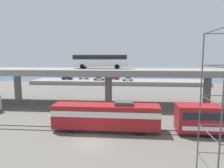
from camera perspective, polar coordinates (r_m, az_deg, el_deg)
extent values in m
plane|color=#605B54|center=(25.40, -6.08, -15.92)|extent=(260.00, 260.00, 0.00)
cube|color=#59544C|center=(28.32, -4.77, -13.26)|extent=(110.00, 0.12, 0.12)
cube|color=#59544C|center=(29.75, -4.24, -12.22)|extent=(110.00, 0.12, 0.12)
cube|color=maroon|center=(28.20, -1.71, -8.99)|extent=(14.48, 3.00, 3.20)
cube|color=silver|center=(28.05, -1.72, -7.86)|extent=(14.48, 3.04, 0.77)
cone|color=silver|center=(30.01, -15.73, -8.89)|extent=(1.97, 2.85, 2.85)
cube|color=black|center=(29.21, -13.08, -6.79)|extent=(1.97, 2.70, 1.02)
cube|color=#3F3F42|center=(27.55, 3.40, -5.42)|extent=(2.40, 1.80, 0.50)
cylinder|color=black|center=(28.34, -11.38, -12.46)|extent=(0.96, 0.18, 0.96)
cylinder|color=black|center=(30.79, -9.93, -10.80)|extent=(0.96, 0.18, 0.96)
cylinder|color=black|center=(27.27, 7.68, -13.19)|extent=(0.96, 0.18, 0.96)
cylinder|color=black|center=(29.81, 7.46, -11.37)|extent=(0.96, 0.18, 0.96)
cylinder|color=black|center=(29.00, 25.58, -12.64)|extent=(0.92, 0.18, 0.92)
cylinder|color=black|center=(31.40, 23.86, -11.01)|extent=(0.92, 0.18, 0.92)
cube|color=gray|center=(43.22, -1.01, 3.42)|extent=(96.00, 10.60, 1.23)
cylinder|color=gray|center=(50.13, -24.86, -1.12)|extent=(1.50, 1.50, 6.42)
cylinder|color=gray|center=(43.65, -1.00, -1.60)|extent=(1.50, 1.50, 6.42)
cylinder|color=gray|center=(46.15, 25.08, -1.81)|extent=(1.50, 1.50, 6.42)
cube|color=silver|center=(44.44, -3.31, 6.83)|extent=(12.00, 2.55, 2.90)
cube|color=black|center=(44.44, -3.31, 7.50)|extent=(11.52, 2.59, 0.93)
cube|color=black|center=(43.95, 4.45, 7.27)|extent=(0.08, 2.30, 1.74)
cylinder|color=black|center=(45.29, 1.61, 5.01)|extent=(1.00, 0.26, 1.00)
cylinder|color=black|center=(42.87, 1.41, 4.88)|extent=(1.00, 0.26, 1.00)
cylinder|color=black|center=(46.36, -7.64, 5.01)|extent=(1.00, 0.26, 1.00)
cylinder|color=black|center=(44.00, -8.34, 4.87)|extent=(1.00, 0.26, 1.00)
cylinder|color=#47474C|center=(17.71, 23.41, -6.68)|extent=(0.10, 0.10, 11.84)
cylinder|color=#47474C|center=(14.25, 28.25, -10.31)|extent=(0.10, 0.10, 11.84)
cylinder|color=#47474C|center=(19.50, 28.45, -16.70)|extent=(3.84, 0.07, 0.07)
cylinder|color=#47474C|center=(17.22, 24.86, -19.78)|extent=(0.07, 3.84, 0.07)
cylinder|color=#47474C|center=(18.69, 28.90, -10.03)|extent=(3.84, 0.07, 0.07)
cylinder|color=#47474C|center=(16.30, 25.32, -12.32)|extent=(0.07, 3.84, 0.07)
cylinder|color=#47474C|center=(15.69, 25.80, -4.13)|extent=(0.07, 3.84, 0.07)
cylinder|color=#47474C|center=(15.43, 26.29, 4.52)|extent=(0.07, 3.84, 0.07)
cylinder|color=#47474C|center=(15.52, 26.80, 13.28)|extent=(0.07, 3.84, 0.07)
cube|color=gray|center=(78.55, 1.78, 0.59)|extent=(65.66, 12.05, 1.45)
cube|color=navy|center=(81.69, -12.45, 1.67)|extent=(4.10, 1.81, 0.70)
cube|color=#1E232B|center=(81.70, -12.60, 2.08)|extent=(1.81, 1.59, 0.48)
cylinder|color=black|center=(82.17, -11.41, 1.48)|extent=(0.64, 0.20, 0.64)
cylinder|color=black|center=(80.53, -11.76, 1.35)|extent=(0.64, 0.20, 0.64)
cylinder|color=black|center=(82.93, -13.10, 1.49)|extent=(0.64, 0.20, 0.64)
cylinder|color=black|center=(81.31, -13.48, 1.36)|extent=(0.64, 0.20, 0.64)
cube|color=#9E998C|center=(77.63, -3.55, 1.53)|extent=(4.32, 1.79, 0.70)
cube|color=#1E232B|center=(77.60, -3.71, 1.97)|extent=(1.90, 1.58, 0.48)
cylinder|color=black|center=(78.31, -2.49, 1.33)|extent=(0.64, 0.20, 0.64)
cylinder|color=black|center=(76.63, -2.66, 1.20)|extent=(0.64, 0.20, 0.64)
cylinder|color=black|center=(78.71, -4.42, 1.35)|extent=(0.64, 0.20, 0.64)
cylinder|color=black|center=(77.04, -4.63, 1.22)|extent=(0.64, 0.20, 0.64)
cube|color=silver|center=(76.07, 4.40, 1.41)|extent=(4.24, 1.74, 0.70)
cube|color=#1E232B|center=(76.01, 4.56, 1.85)|extent=(1.87, 1.53, 0.48)
cylinder|color=black|center=(75.32, 3.39, 1.09)|extent=(0.64, 0.20, 0.64)
cylinder|color=black|center=(76.96, 3.43, 1.22)|extent=(0.64, 0.20, 0.64)
cylinder|color=black|center=(75.28, 5.39, 1.06)|extent=(0.64, 0.20, 0.64)
cylinder|color=black|center=(76.93, 5.39, 1.20)|extent=(0.64, 0.20, 0.64)
cube|color=#B7B7BC|center=(82.63, -7.89, 1.83)|extent=(4.21, 1.72, 0.70)
cube|color=#1E232B|center=(82.53, -7.75, 2.24)|extent=(1.85, 1.51, 0.48)
cylinder|color=black|center=(82.18, -8.90, 1.54)|extent=(0.64, 0.20, 0.64)
cylinder|color=black|center=(83.76, -8.63, 1.65)|extent=(0.64, 0.20, 0.64)
cylinder|color=black|center=(81.59, -7.12, 1.53)|extent=(0.64, 0.20, 0.64)
cylinder|color=black|center=(83.17, -6.88, 1.64)|extent=(0.64, 0.20, 0.64)
cube|color=maroon|center=(80.00, 0.51, 1.72)|extent=(4.36, 1.82, 0.70)
cube|color=#1E232B|center=(79.96, 0.36, 2.14)|extent=(1.92, 1.61, 0.48)
cylinder|color=black|center=(80.80, 1.52, 1.53)|extent=(0.64, 0.20, 0.64)
cylinder|color=black|center=(79.08, 1.44, 1.40)|extent=(0.64, 0.20, 0.64)
cylinder|color=black|center=(81.02, -0.39, 1.54)|extent=(0.64, 0.20, 0.64)
cylinder|color=black|center=(79.30, -0.51, 1.42)|extent=(0.64, 0.20, 0.64)
cube|color=#2D5170|center=(101.46, 2.57, 1.72)|extent=(140.00, 36.00, 0.01)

